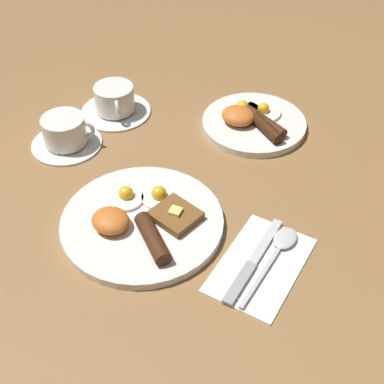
{
  "coord_description": "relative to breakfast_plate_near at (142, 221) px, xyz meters",
  "views": [
    {
      "loc": [
        0.43,
        -0.47,
        0.66
      ],
      "look_at": [
        0.04,
        0.1,
        0.03
      ],
      "focal_mm": 50.0,
      "sensor_mm": 36.0,
      "label": 1
    }
  ],
  "objects": [
    {
      "name": "ground_plane",
      "position": [
        -0.0,
        0.0,
        -0.01
      ],
      "size": [
        3.0,
        3.0,
        0.0
      ],
      "primitive_type": "plane",
      "color": "olive"
    },
    {
      "name": "napkin",
      "position": [
        0.21,
        0.04,
        -0.01
      ],
      "size": [
        0.13,
        0.2,
        0.01
      ],
      "primitive_type": "cube",
      "rotation": [
        0.0,
        0.0,
        0.08
      ],
      "color": "white",
      "rests_on": "ground_plane"
    },
    {
      "name": "teacup_far",
      "position": [
        -0.26,
        0.23,
        0.02
      ],
      "size": [
        0.15,
        0.15,
        0.06
      ],
      "color": "white",
      "rests_on": "ground_plane"
    },
    {
      "name": "spoon",
      "position": [
        0.22,
        0.09,
        -0.0
      ],
      "size": [
        0.04,
        0.19,
        0.01
      ],
      "rotation": [
        0.0,
        0.0,
        1.64
      ],
      "color": "silver",
      "rests_on": "napkin"
    },
    {
      "name": "breakfast_plate_far",
      "position": [
        0.01,
        0.36,
        0.0
      ],
      "size": [
        0.22,
        0.22,
        0.05
      ],
      "color": "white",
      "rests_on": "ground_plane"
    },
    {
      "name": "knife",
      "position": [
        0.2,
        0.03,
        -0.0
      ],
      "size": [
        0.03,
        0.2,
        0.01
      ],
      "rotation": [
        0.0,
        0.0,
        1.66
      ],
      "color": "silver",
      "rests_on": "napkin"
    },
    {
      "name": "breakfast_plate_near",
      "position": [
        0.0,
        0.0,
        0.0
      ],
      "size": [
        0.28,
        0.28,
        0.04
      ],
      "color": "white",
      "rests_on": "ground_plane"
    },
    {
      "name": "teacup_near",
      "position": [
        -0.27,
        0.09,
        0.02
      ],
      "size": [
        0.14,
        0.14,
        0.06
      ],
      "color": "white",
      "rests_on": "ground_plane"
    }
  ]
}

